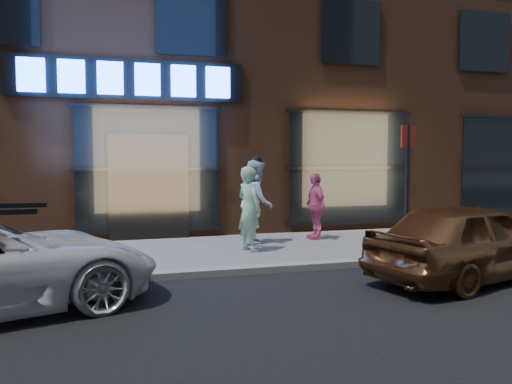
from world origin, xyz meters
TOP-DOWN VIEW (x-y plane):
  - ground at (0.00, 0.00)m, footprint 90.00×90.00m
  - curb at (0.00, 0.00)m, footprint 60.00×0.25m
  - storefront_building at (-0.00, 7.99)m, footprint 30.20×8.28m
  - man_bowtie at (1.81, 1.89)m, footprint 0.61×0.73m
  - man_cap at (2.20, 2.75)m, footprint 0.87×1.02m
  - passerby at (3.65, 2.91)m, footprint 0.38×0.89m
  - gold_sedan at (4.43, -1.31)m, footprint 3.79×2.32m
  - sign_post at (4.35, 0.29)m, footprint 0.38×0.17m

SIDE VIEW (x-z plane):
  - ground at x=0.00m, z-range 0.00..0.00m
  - curb at x=0.00m, z-range 0.00..0.12m
  - gold_sedan at x=4.43m, z-range 0.00..1.20m
  - passerby at x=3.65m, z-range 0.00..1.51m
  - man_bowtie at x=1.81m, z-range 0.00..1.69m
  - man_cap at x=2.20m, z-range 0.00..1.81m
  - sign_post at x=4.35m, z-range 0.26..2.71m
  - storefront_building at x=0.00m, z-range 0.00..10.30m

